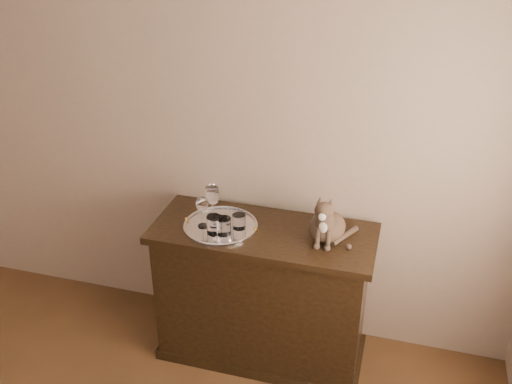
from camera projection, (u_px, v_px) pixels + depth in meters
wall_back at (175, 112)px, 3.21m from camera, size 4.00×0.10×2.70m
sideboard at (263, 294)px, 3.23m from camera, size 1.20×0.50×0.85m
tray at (221, 226)px, 3.06m from camera, size 0.40×0.40×0.01m
wine_glass_a at (212, 200)px, 3.10m from camera, size 0.08×0.08×0.20m
wine_glass_c at (202, 212)px, 3.02m from camera, size 0.07×0.07×0.18m
wine_glass_d at (213, 205)px, 3.05m from camera, size 0.08×0.08×0.21m
tumbler_a at (224, 226)px, 2.97m from camera, size 0.08×0.08×0.09m
tumbler_b at (215, 225)px, 2.98m from camera, size 0.08×0.08×0.10m
tumbler_c at (239, 221)px, 3.02m from camera, size 0.07×0.07×0.08m
cat at (328, 214)px, 2.90m from camera, size 0.30×0.28×0.29m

